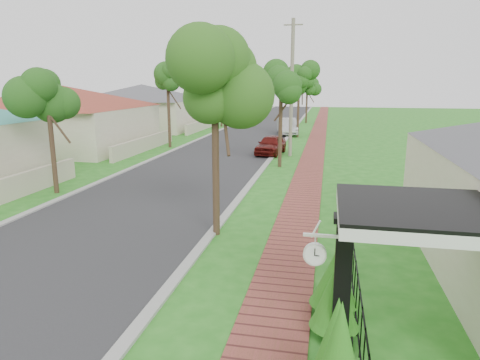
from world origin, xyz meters
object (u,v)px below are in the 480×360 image
Objects in this scene: porch_post at (342,289)px; near_tree at (215,85)px; station_clock at (315,253)px; parked_car_white at (287,127)px; parked_car_red at (271,145)px; utility_pole at (292,88)px.

near_tree reaches higher than porch_post.
parked_car_white is at bearing 96.30° from station_clock.
utility_pole is (1.35, -0.49, 3.75)m from parked_car_red.
parked_car_white is at bearing 90.83° from near_tree.
near_tree is 7.11m from station_clock.
porch_post is at bearing -71.74° from parked_car_red.
parked_car_red is at bearing 91.43° from near_tree.
parked_car_red is at bearing 99.58° from station_clock.
porch_post is 21.70m from parked_car_red.
parked_car_red is 11.48m from parked_car_white.
parked_car_red is at bearing 160.01° from utility_pole.
station_clock is at bearing -140.76° from porch_post.
parked_car_white is at bearing 97.22° from porch_post.
utility_pole is at bearing -94.03° from parked_car_white.
parked_car_white is 0.53× the size of utility_pole.
near_tree is 15.54m from utility_pole.
porch_post is 0.29× the size of utility_pole.
parked_car_white is at bearing 96.44° from utility_pole.
near_tree reaches higher than parked_car_red.
parked_car_white is 12.59m from utility_pole.
station_clock is (3.26, -5.69, -2.75)m from near_tree.
utility_pole is at bearing 96.22° from station_clock.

